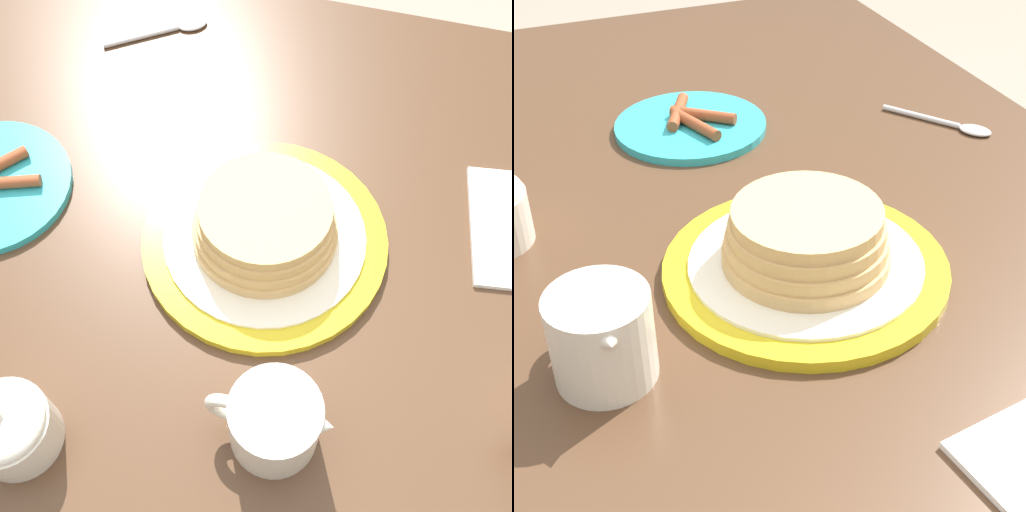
% 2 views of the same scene
% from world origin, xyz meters
% --- Properties ---
extents(dining_table, '(1.56, 0.92, 0.74)m').
position_xyz_m(dining_table, '(0.00, 0.00, 0.64)').
color(dining_table, '#4C3321').
rests_on(dining_table, ground_plane).
extents(pancake_plate, '(0.27, 0.27, 0.07)m').
position_xyz_m(pancake_plate, '(0.01, -0.05, 0.77)').
color(pancake_plate, gold).
rests_on(pancake_plate, dining_table).
extents(side_plate_bacon, '(0.19, 0.19, 0.02)m').
position_xyz_m(side_plate_bacon, '(0.34, -0.04, 0.75)').
color(side_plate_bacon, '#2DADBC').
rests_on(side_plate_bacon, dining_table).
extents(creamer_pitcher, '(0.12, 0.08, 0.09)m').
position_xyz_m(creamer_pitcher, '(-0.05, 0.15, 0.78)').
color(creamer_pitcher, silver).
rests_on(creamer_pitcher, dining_table).
extents(spoon, '(0.13, 0.10, 0.01)m').
position_xyz_m(spoon, '(0.22, -0.34, 0.75)').
color(spoon, silver).
rests_on(spoon, dining_table).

